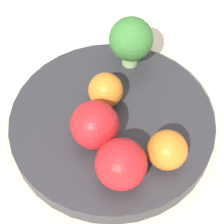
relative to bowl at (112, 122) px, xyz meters
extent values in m
plane|color=gray|center=(0.00, 0.00, -0.03)|extent=(6.00, 6.00, 0.00)
cube|color=beige|center=(0.00, 0.00, -0.02)|extent=(1.20, 1.20, 0.02)
cylinder|color=#2D2D33|center=(0.00, 0.00, 0.00)|extent=(0.26, 0.26, 0.03)
cylinder|color=#99C17A|center=(-0.09, -0.03, 0.03)|extent=(0.02, 0.02, 0.02)
sphere|color=#387A33|center=(-0.09, -0.03, 0.06)|extent=(0.06, 0.06, 0.06)
sphere|color=red|center=(0.07, 0.05, 0.04)|extent=(0.06, 0.06, 0.06)
sphere|color=red|center=(0.04, 0.00, 0.04)|extent=(0.06, 0.06, 0.06)
sphere|color=orange|center=(-0.02, -0.02, 0.04)|extent=(0.05, 0.05, 0.05)
sphere|color=orange|center=(0.02, 0.09, 0.04)|extent=(0.05, 0.05, 0.05)
camera|label=1|loc=(0.23, 0.15, 0.41)|focal=60.00mm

